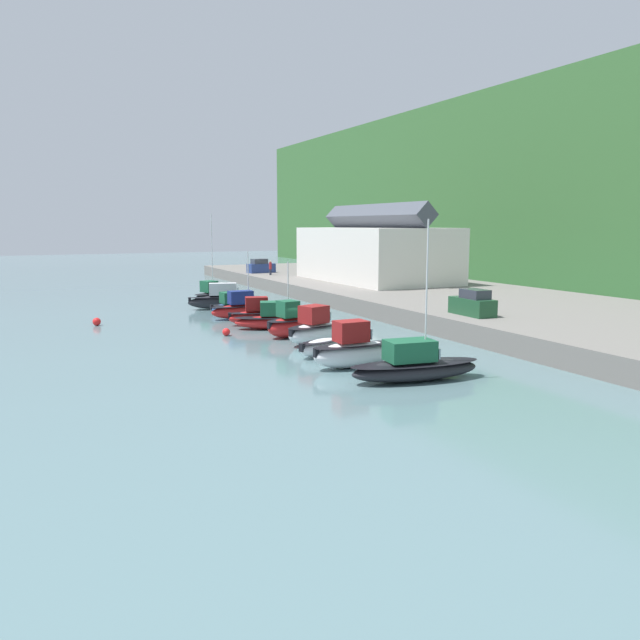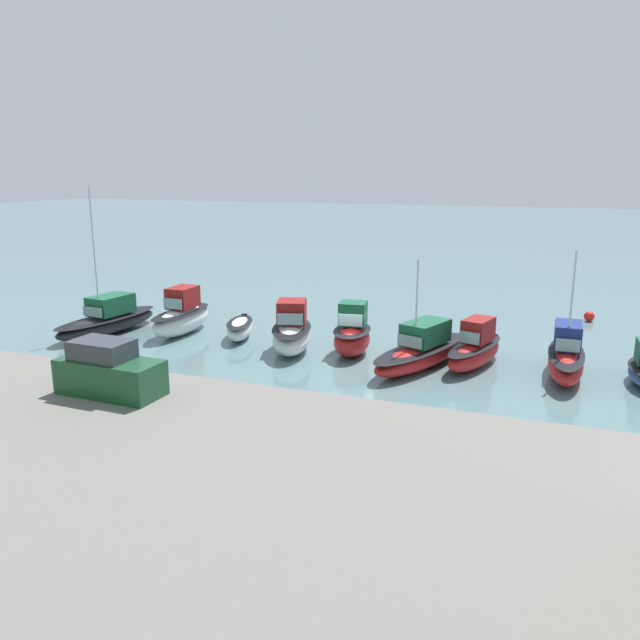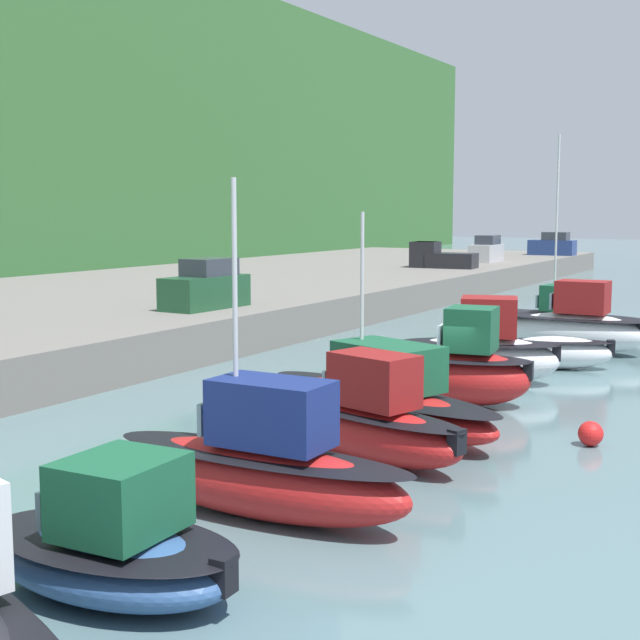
{
  "view_description": "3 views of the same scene",
  "coord_description": "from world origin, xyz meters",
  "px_view_note": "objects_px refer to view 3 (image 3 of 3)",
  "views": [
    {
      "loc": [
        46.03,
        -20.06,
        9.02
      ],
      "look_at": [
        1.28,
        1.43,
        1.43
      ],
      "focal_mm": 35.0,
      "sensor_mm": 36.0,
      "label": 1
    },
    {
      "loc": [
        -10.18,
        32.03,
        10.25
      ],
      "look_at": [
        1.44,
        1.19,
        2.34
      ],
      "focal_mm": 35.0,
      "sensor_mm": 36.0,
      "label": 2
    },
    {
      "loc": [
        -25.12,
        -10.11,
        5.93
      ],
      "look_at": [
        -0.65,
        3.84,
        2.42
      ],
      "focal_mm": 50.0,
      "sensor_mm": 36.0,
      "label": 3
    }
  ],
  "objects_px": {
    "moored_boat_9": "(576,326)",
    "moored_boat_7": "(482,352)",
    "pickup_truck_0": "(438,257)",
    "moored_boat_5": "(379,399)",
    "parked_car_3": "(553,245)",
    "moored_boat_3": "(260,466)",
    "moored_boat_2": "(113,546)",
    "moored_boat_6": "(465,369)",
    "moored_boat_4": "(367,421)",
    "moored_boat_10": "(567,318)",
    "parked_car_2": "(206,287)",
    "mooring_buoy_0": "(591,434)",
    "dog_on_quay": "(534,249)",
    "moored_boat_8": "(557,351)",
    "parked_car_0": "(487,250)"
  },
  "relations": [
    {
      "from": "moored_boat_9",
      "to": "moored_boat_7",
      "type": "bearing_deg",
      "value": 171.56
    },
    {
      "from": "pickup_truck_0",
      "to": "moored_boat_5",
      "type": "bearing_deg",
      "value": -164.76
    },
    {
      "from": "parked_car_3",
      "to": "moored_boat_3",
      "type": "bearing_deg",
      "value": -168.81
    },
    {
      "from": "moored_boat_2",
      "to": "moored_boat_9",
      "type": "distance_m",
      "value": 27.13
    },
    {
      "from": "moored_boat_6",
      "to": "parked_car_3",
      "type": "bearing_deg",
      "value": 4.21
    },
    {
      "from": "moored_boat_4",
      "to": "moored_boat_10",
      "type": "distance_m",
      "value": 23.11
    },
    {
      "from": "moored_boat_10",
      "to": "moored_boat_5",
      "type": "bearing_deg",
      "value": -172.38
    },
    {
      "from": "parked_car_2",
      "to": "moored_boat_10",
      "type": "bearing_deg",
      "value": -138.48
    },
    {
      "from": "moored_boat_3",
      "to": "parked_car_3",
      "type": "bearing_deg",
      "value": 10.31
    },
    {
      "from": "moored_boat_2",
      "to": "parked_car_2",
      "type": "xyz_separation_m",
      "value": [
        21.04,
        14.01,
        1.81
      ]
    },
    {
      "from": "moored_boat_4",
      "to": "moored_boat_9",
      "type": "bearing_deg",
      "value": 14.71
    },
    {
      "from": "moored_boat_9",
      "to": "moored_boat_10",
      "type": "distance_m",
      "value": 4.82
    },
    {
      "from": "moored_boat_7",
      "to": "mooring_buoy_0",
      "type": "relative_size",
      "value": 9.2
    },
    {
      "from": "moored_boat_2",
      "to": "moored_boat_6",
      "type": "height_order",
      "value": "moored_boat_6"
    },
    {
      "from": "moored_boat_7",
      "to": "moored_boat_9",
      "type": "relative_size",
      "value": 0.99
    },
    {
      "from": "moored_boat_2",
      "to": "mooring_buoy_0",
      "type": "relative_size",
      "value": 7.21
    },
    {
      "from": "moored_boat_9",
      "to": "moored_boat_10",
      "type": "xyz_separation_m",
      "value": [
        4.57,
        1.51,
        -0.24
      ]
    },
    {
      "from": "mooring_buoy_0",
      "to": "dog_on_quay",
      "type": "bearing_deg",
      "value": 17.49
    },
    {
      "from": "dog_on_quay",
      "to": "moored_boat_8",
      "type": "bearing_deg",
      "value": 155.4
    },
    {
      "from": "moored_boat_5",
      "to": "parked_car_0",
      "type": "height_order",
      "value": "moored_boat_5"
    },
    {
      "from": "moored_boat_8",
      "to": "parked_car_0",
      "type": "xyz_separation_m",
      "value": [
        37.39,
        15.77,
        1.94
      ]
    },
    {
      "from": "moored_boat_10",
      "to": "pickup_truck_0",
      "type": "distance_m",
      "value": 24.42
    },
    {
      "from": "moored_boat_3",
      "to": "moored_boat_10",
      "type": "bearing_deg",
      "value": 1.88
    },
    {
      "from": "moored_boat_5",
      "to": "parked_car_2",
      "type": "relative_size",
      "value": 2.0
    },
    {
      "from": "moored_boat_4",
      "to": "parked_car_0",
      "type": "bearing_deg",
      "value": 32.08
    },
    {
      "from": "moored_boat_3",
      "to": "moored_boat_9",
      "type": "xyz_separation_m",
      "value": [
        23.04,
        -0.4,
        0.12
      ]
    },
    {
      "from": "parked_car_3",
      "to": "mooring_buoy_0",
      "type": "distance_m",
      "value": 63.53
    },
    {
      "from": "moored_boat_3",
      "to": "moored_boat_4",
      "type": "relative_size",
      "value": 1.1
    },
    {
      "from": "moored_boat_3",
      "to": "parked_car_2",
      "type": "xyz_separation_m",
      "value": [
        16.96,
        14.01,
        1.58
      ]
    },
    {
      "from": "moored_boat_7",
      "to": "moored_boat_9",
      "type": "height_order",
      "value": "moored_boat_9"
    },
    {
      "from": "moored_boat_3",
      "to": "moored_boat_6",
      "type": "relative_size",
      "value": 1.52
    },
    {
      "from": "moored_boat_2",
      "to": "parked_car_0",
      "type": "height_order",
      "value": "parked_car_0"
    },
    {
      "from": "moored_boat_3",
      "to": "moored_boat_6",
      "type": "distance_m",
      "value": 11.4
    },
    {
      "from": "parked_car_3",
      "to": "moored_boat_2",
      "type": "bearing_deg",
      "value": -169.39
    },
    {
      "from": "moored_boat_5",
      "to": "parked_car_0",
      "type": "distance_m",
      "value": 51.21
    },
    {
      "from": "pickup_truck_0",
      "to": "moored_boat_7",
      "type": "bearing_deg",
      "value": -160.25
    },
    {
      "from": "moored_boat_6",
      "to": "dog_on_quay",
      "type": "relative_size",
      "value": 5.48
    },
    {
      "from": "moored_boat_5",
      "to": "mooring_buoy_0",
      "type": "distance_m",
      "value": 5.5
    },
    {
      "from": "moored_boat_10",
      "to": "mooring_buoy_0",
      "type": "xyz_separation_m",
      "value": [
        -19.14,
        -5.47,
        -0.57
      ]
    },
    {
      "from": "moored_boat_8",
      "to": "parked_car_3",
      "type": "height_order",
      "value": "parked_car_3"
    },
    {
      "from": "moored_boat_5",
      "to": "parked_car_0",
      "type": "bearing_deg",
      "value": 35.56
    },
    {
      "from": "moored_boat_2",
      "to": "moored_boat_4",
      "type": "xyz_separation_m",
      "value": [
        8.61,
        -0.04,
        0.17
      ]
    },
    {
      "from": "moored_boat_8",
      "to": "mooring_buoy_0",
      "type": "distance_m",
      "value": 11.18
    },
    {
      "from": "mooring_buoy_0",
      "to": "moored_boat_9",
      "type": "bearing_deg",
      "value": 15.22
    },
    {
      "from": "moored_boat_6",
      "to": "moored_boat_9",
      "type": "bearing_deg",
      "value": -10.81
    },
    {
      "from": "moored_boat_6",
      "to": "moored_boat_10",
      "type": "bearing_deg",
      "value": -4.84
    },
    {
      "from": "moored_boat_4",
      "to": "moored_boat_5",
      "type": "distance_m",
      "value": 2.87
    },
    {
      "from": "moored_boat_10",
      "to": "pickup_truck_0",
      "type": "relative_size",
      "value": 1.92
    },
    {
      "from": "parked_car_0",
      "to": "parked_car_2",
      "type": "xyz_separation_m",
      "value": [
        -39.45,
        -1.05,
        0.0
      ]
    },
    {
      "from": "moored_boat_10",
      "to": "mooring_buoy_0",
      "type": "relative_size",
      "value": 14.79
    }
  ]
}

